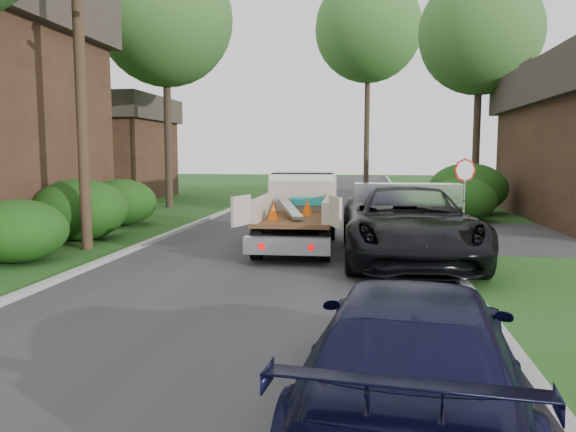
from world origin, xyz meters
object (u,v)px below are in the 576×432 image
Objects in this scene: tree_right_far at (480,33)px; black_pickup at (407,224)px; navy_suv at (413,351)px; stop_sign at (465,180)px; utility_pole at (80,58)px; tree_left_far at (165,19)px; tree_center_far at (368,29)px; house_left_far at (101,146)px; flatbed_truck at (301,205)px.

black_pickup is (-4.35, -15.50, -7.56)m from tree_right_far.
tree_right_far is at bearing -95.56° from navy_suv.
utility_pole is (-10.68, -4.02, 3.40)m from stop_sign.
tree_right_far reaches higher than utility_pole.
tree_center_far reaches higher than tree_left_far.
tree_center_far is at bearing 98.66° from stop_sign.
navy_suv is at bearing -101.45° from tree_right_far.
utility_pole is at bearing -41.77° from navy_suv.
navy_suv is (16.15, -25.94, -2.34)m from house_left_far.
tree_left_far is (-2.02, 12.02, 3.81)m from utility_pole.
tree_right_far reaches higher than navy_suv.
stop_sign is 0.51× the size of navy_suv.
house_left_far is 21.78m from tree_right_far.
navy_suv is at bearing -58.09° from house_left_far.
tree_right_far reaches higher than stop_sign.
stop_sign is 0.33× the size of house_left_far.
tree_center_far is 2.20× the size of black_pickup.
tree_left_far is 1.06× the size of tree_right_far.
utility_pole is 1.82× the size of flatbed_truck.
house_left_far is 0.52× the size of tree_center_far.
flatbed_truck is 0.83× the size of black_pickup.
utility_pole is 0.82× the size of tree_left_far.
black_pickup is at bearing -87.42° from tree_center_far.
stop_sign is at bearing -34.81° from house_left_far.
house_left_far is at bearing 140.19° from tree_left_far.
tree_left_far reaches higher than tree_right_far.
black_pickup is (16.65, -17.50, -2.13)m from house_left_far.
tree_left_far is at bearing 127.46° from black_pickup.
utility_pole reaches higher than flatbed_truck.
tree_right_far is 2.09× the size of flatbed_truck.
stop_sign is 22.81m from house_left_far.
navy_suv is (-0.50, -8.44, -0.22)m from black_pickup.
tree_left_far is 24.70m from navy_suv.
tree_left_far is at bearing -58.25° from navy_suv.
flatbed_truck reaches higher than black_pickup.
house_left_far is at bearing 145.19° from stop_sign.
tree_right_far is at bearing 78.19° from stop_sign.
utility_pole is at bearing -106.65° from tree_center_far.
navy_suv is (-4.85, -23.94, -7.77)m from tree_right_far.
house_left_far is at bearing -152.70° from tree_center_far.
flatbed_truck is at bearing -71.45° from navy_suv.
tree_center_far is 35.47m from navy_suv.
utility_pole is 7.24m from flatbed_truck.
tree_right_far is (2.30, 11.00, 6.70)m from stop_sign.
black_pickup is 8.46m from navy_suv.
flatbed_truck is 11.01m from navy_suv.
flatbed_truck is (5.72, 1.81, -4.05)m from utility_pole.
utility_pole is 1.32× the size of house_left_far.
utility_pole is 12.87m from navy_suv.
stop_sign is at bearing -95.25° from navy_suv.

